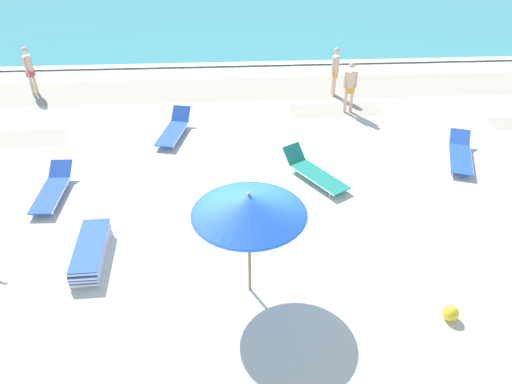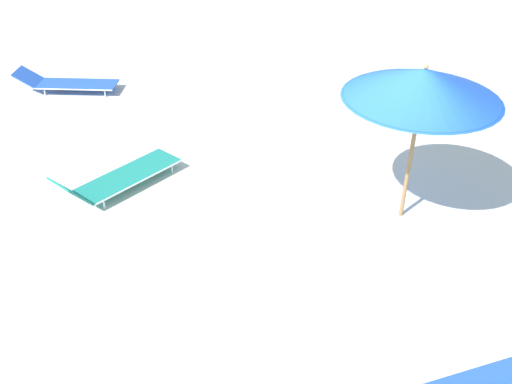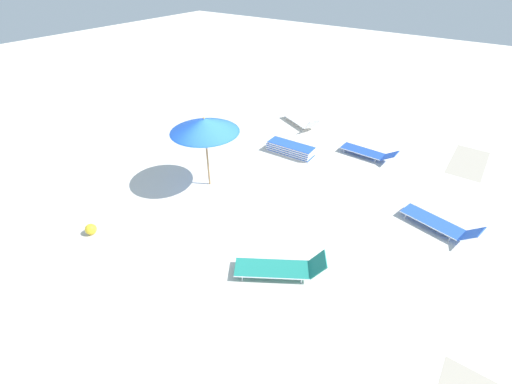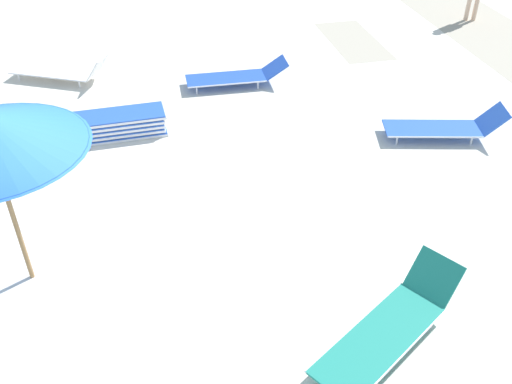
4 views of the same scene
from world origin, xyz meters
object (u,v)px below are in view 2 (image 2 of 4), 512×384
(sun_lounger_under_umbrella, at_px, (118,178))
(beach_ball, at_px, (357,100))
(sun_lounger_beside_umbrella, at_px, (67,83))
(beach_umbrella, at_px, (423,84))

(sun_lounger_under_umbrella, bearing_deg, beach_ball, -102.64)
(sun_lounger_under_umbrella, distance_m, beach_ball, 5.43)
(sun_lounger_under_umbrella, relative_size, beach_ball, 6.90)
(sun_lounger_beside_umbrella, xyz_separation_m, beach_ball, (-2.55, -5.83, -0.05))
(sun_lounger_under_umbrella, xyz_separation_m, sun_lounger_beside_umbrella, (4.40, 0.73, -0.01))
(beach_umbrella, distance_m, sun_lounger_under_umbrella, 4.92)
(beach_umbrella, distance_m, beach_ball, 4.40)
(sun_lounger_beside_umbrella, height_order, beach_ball, sun_lounger_beside_umbrella)
(sun_lounger_under_umbrella, bearing_deg, beach_umbrella, -148.03)
(sun_lounger_beside_umbrella, bearing_deg, beach_ball, -94.20)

